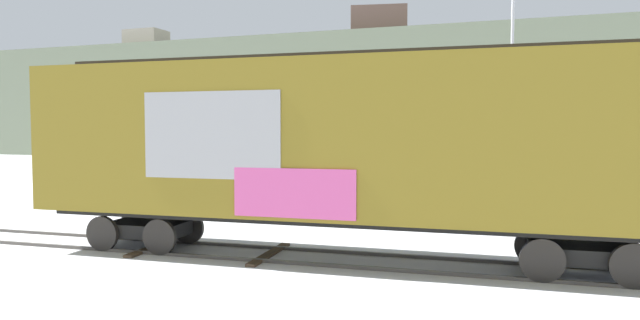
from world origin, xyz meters
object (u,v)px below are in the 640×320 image
at_px(parked_car_green, 338,191).
at_px(flagpole, 514,60).
at_px(freight_car, 340,142).
at_px(parked_car_blue, 484,199).

bearing_deg(parked_car_green, flagpole, 26.91).
bearing_deg(flagpole, parked_car_green, -153.09).
height_order(freight_car, flagpole, flagpole).
relative_size(freight_car, flagpole, 1.67).
xyz_separation_m(parked_car_green, parked_car_blue, (5.20, -0.44, -0.03)).
bearing_deg(flagpole, freight_car, -112.71).
relative_size(flagpole, parked_car_green, 2.11).
distance_m(freight_car, parked_car_green, 7.27).
bearing_deg(parked_car_blue, parked_car_green, 175.15).
height_order(parked_car_green, parked_car_blue, parked_car_green).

